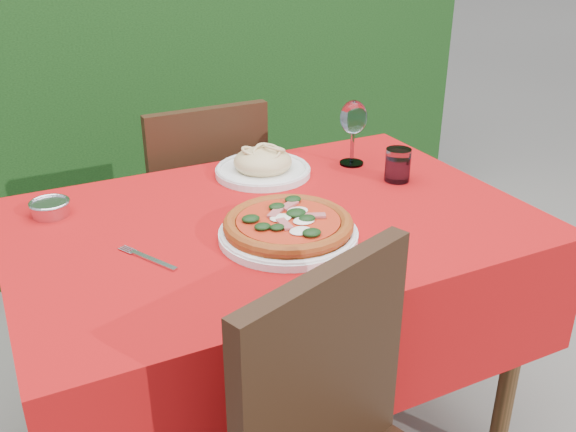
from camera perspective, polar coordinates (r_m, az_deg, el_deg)
name	(u,v)px	position (r m, az deg, el deg)	size (l,w,h in m)	color
hedge	(118,45)	(2.96, -14.86, 14.52)	(3.20, 0.55, 1.78)	black
dining_table	(272,270)	(1.66, -1.40, -4.82)	(1.26, 0.86, 0.75)	#4B2E18
chair_far	(202,208)	(2.23, -7.66, 0.69)	(0.40, 0.40, 0.89)	black
pizza_plate	(288,227)	(1.47, 0.02, -1.02)	(0.37, 0.37, 0.06)	white
pasta_plate	(263,166)	(1.84, -2.25, 4.50)	(0.27, 0.27, 0.08)	white
water_glass	(398,167)	(1.82, 9.72, 4.35)	(0.07, 0.07, 0.09)	silver
wine_glass	(353,120)	(1.90, 5.84, 8.48)	(0.08, 0.08, 0.20)	silver
fork	(153,260)	(1.42, -11.87, -3.87)	(0.02, 0.18, 0.00)	#B2B2B9
steel_ramekin	(50,209)	(1.70, -20.37, 0.60)	(0.09, 0.09, 0.03)	silver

